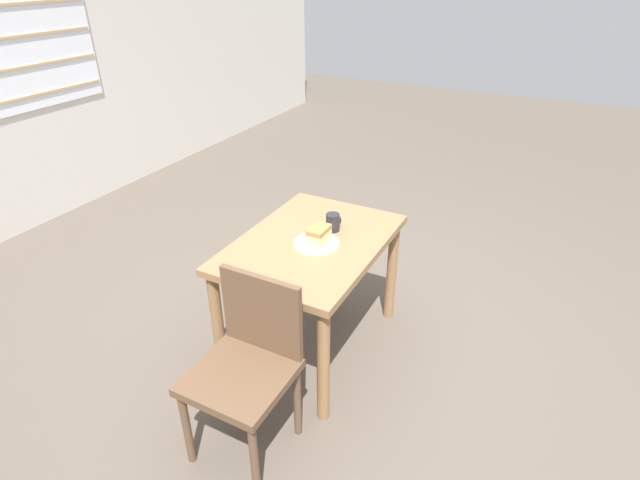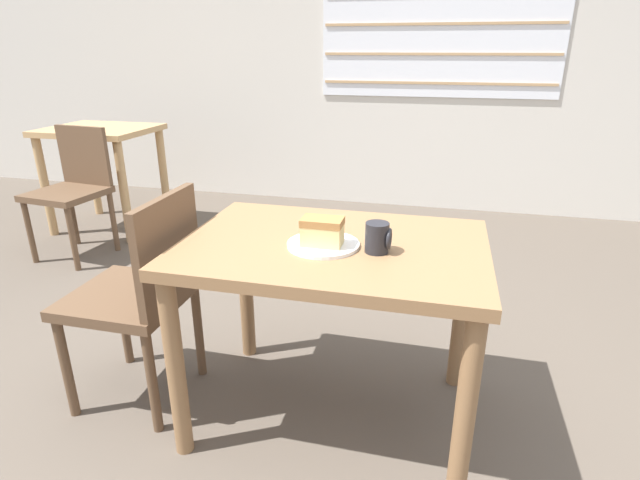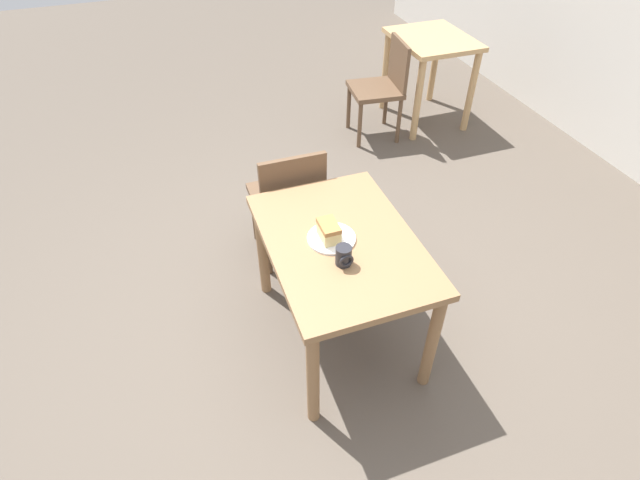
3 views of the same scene
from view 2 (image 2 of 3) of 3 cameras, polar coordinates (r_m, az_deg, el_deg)
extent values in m
plane|color=brown|center=(1.88, -0.96, -22.93)|extent=(14.00, 14.00, 0.00)
cube|color=beige|center=(4.35, 9.95, 22.04)|extent=(10.00, 0.06, 2.80)
cube|color=tan|center=(4.29, 13.13, 17.07)|extent=(1.83, 0.01, 0.02)
cube|color=tan|center=(4.28, 13.38, 19.98)|extent=(1.83, 0.01, 0.02)
cube|color=tan|center=(4.29, 13.64, 22.90)|extent=(1.83, 0.01, 0.02)
cube|color=olive|center=(1.67, 1.53, -0.89)|extent=(1.01, 0.71, 0.04)
cylinder|color=olive|center=(1.74, -16.17, -13.99)|extent=(0.06, 0.06, 0.66)
cylinder|color=olive|center=(1.56, 16.24, -18.66)|extent=(0.06, 0.06, 0.66)
cylinder|color=olive|center=(2.21, -8.47, -5.39)|extent=(0.06, 0.06, 0.66)
cylinder|color=olive|center=(2.07, 15.84, -7.94)|extent=(0.06, 0.06, 0.66)
cube|color=tan|center=(4.06, -23.93, 11.41)|extent=(0.75, 0.63, 0.04)
cylinder|color=tan|center=(4.14, -28.90, 5.29)|extent=(0.06, 0.06, 0.73)
cylinder|color=tan|center=(3.74, -21.47, 5.01)|extent=(0.06, 0.06, 0.73)
cylinder|color=tan|center=(4.53, -24.55, 7.17)|extent=(0.06, 0.06, 0.73)
cylinder|color=tan|center=(4.16, -17.42, 7.03)|extent=(0.06, 0.06, 0.73)
cube|color=brown|center=(2.02, -21.04, -6.09)|extent=(0.41, 0.41, 0.04)
cylinder|color=brown|center=(2.34, -21.53, -8.56)|extent=(0.04, 0.04, 0.41)
cylinder|color=brown|center=(2.11, -27.01, -12.91)|extent=(0.04, 0.04, 0.41)
cylinder|color=brown|center=(2.17, -13.72, -10.06)|extent=(0.04, 0.04, 0.41)
cylinder|color=brown|center=(1.92, -18.62, -15.18)|extent=(0.04, 0.04, 0.41)
cube|color=brown|center=(1.83, -16.94, -1.03)|extent=(0.03, 0.39, 0.38)
cube|color=brown|center=(3.60, -26.97, 4.74)|extent=(0.46, 0.46, 0.04)
cylinder|color=brown|center=(3.68, -30.23, 0.76)|extent=(0.04, 0.04, 0.41)
cylinder|color=brown|center=(3.42, -26.41, 0.07)|extent=(0.04, 0.04, 0.41)
cylinder|color=brown|center=(3.90, -26.38, 2.46)|extent=(0.04, 0.04, 0.41)
cylinder|color=brown|center=(3.66, -22.52, 1.93)|extent=(0.04, 0.04, 0.41)
cube|color=brown|center=(3.68, -25.38, 8.73)|extent=(0.39, 0.07, 0.38)
cylinder|color=white|center=(1.63, 0.22, -0.50)|extent=(0.24, 0.24, 0.01)
cube|color=#E0C67F|center=(1.60, 0.36, 0.59)|extent=(0.13, 0.08, 0.07)
cube|color=#A3703D|center=(1.58, 0.37, 2.09)|extent=(0.13, 0.09, 0.02)
cylinder|color=#232328|center=(1.57, 6.53, 0.27)|extent=(0.08, 0.08, 0.10)
torus|color=#232328|center=(1.57, 7.88, 0.16)|extent=(0.01, 0.07, 0.07)
camera|label=1|loc=(2.46, -73.03, 23.58)|focal=28.00mm
camera|label=3|loc=(1.86, 86.99, 36.37)|focal=28.00mm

